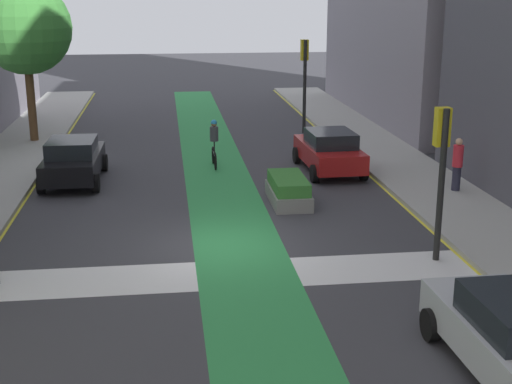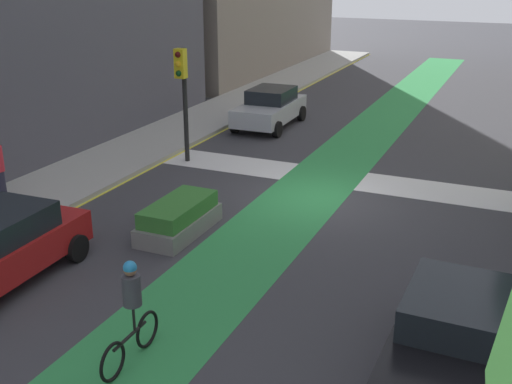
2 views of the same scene
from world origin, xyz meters
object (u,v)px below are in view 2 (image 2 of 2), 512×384
Objects in this scene: traffic_signal_near_right at (183,83)px; median_planter at (179,218)px; cyclist_in_lane at (131,310)px; car_black_left_far at (454,339)px; car_silver_right_near at (270,107)px.

traffic_signal_near_right is 6.44m from median_planter.
median_planter is at bearing -68.04° from cyclist_in_lane.
traffic_signal_near_right is at bearing -41.33° from car_black_left_far.
car_black_left_far is 1.00× the size of car_silver_right_near.
cyclist_in_lane is (5.07, 1.57, 0.17)m from car_black_left_far.
traffic_signal_near_right is at bearing 82.39° from car_silver_right_near.
traffic_signal_near_right reaches higher than median_planter.
median_planter is (-2.08, 11.02, -0.40)m from car_silver_right_near.
car_silver_right_near is 2.28× the size of cyclist_in_lane.
median_planter is (-2.84, 5.30, -2.30)m from traffic_signal_near_right.
car_silver_right_near is at bearing -57.62° from car_black_left_far.
traffic_signal_near_right is 11.52m from cyclist_in_lane.
car_black_left_far is 17.11m from car_silver_right_near.
cyclist_in_lane reaches higher than car_black_left_far.
traffic_signal_near_right is 0.91× the size of car_black_left_far.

